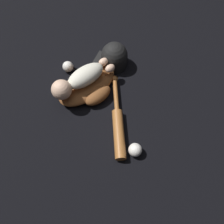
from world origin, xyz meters
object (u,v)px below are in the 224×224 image
at_px(baseball_glove, 89,86).
at_px(baby_figure, 79,79).
at_px(baseball_spare, 68,67).
at_px(baseball_cap, 114,57).
at_px(baseball, 135,150).
at_px(baseball_bat, 118,124).

relative_size(baseball_glove, baby_figure, 1.03).
height_order(baseball_spare, baseball_cap, baseball_cap).
height_order(baseball, baseball_spare, baseball).
height_order(baby_figure, baseball_spare, baby_figure).
xyz_separation_m(baseball_glove, baseball, (0.01, 0.45, -0.00)).
height_order(baby_figure, baseball_bat, baby_figure).
bearing_deg(baseball_bat, baseball_glove, -89.88).
distance_m(baby_figure, baseball_bat, 0.32).
distance_m(baby_figure, baseball, 0.47).
bearing_deg(baseball_glove, baseball_spare, -82.56).
relative_size(baseball_glove, baseball_cap, 1.74).
bearing_deg(baseball_bat, baby_figure, -81.81).
bearing_deg(baseball_spare, baseball_glove, 97.44).
bearing_deg(baseball_glove, baby_figure, -16.76).
xyz_separation_m(baseball_bat, baseball_spare, (0.03, -0.49, 0.00)).
xyz_separation_m(baseball_glove, baby_figure, (0.04, -0.01, 0.08)).
bearing_deg(baseball_cap, baseball_bat, 57.67).
bearing_deg(baseball_cap, baseball_glove, 18.42).
xyz_separation_m(baby_figure, baseball_bat, (-0.04, 0.30, -0.09)).
bearing_deg(baby_figure, baseball_glove, 163.24).
height_order(baseball_glove, baseball_bat, baseball_glove).
height_order(baseball_bat, baseball_spare, baseball_spare).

